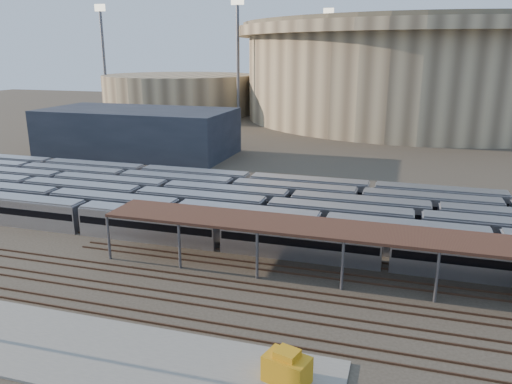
{
  "coord_description": "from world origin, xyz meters",
  "views": [
    {
      "loc": [
        22.62,
        -43.29,
        22.32
      ],
      "look_at": [
        5.78,
        12.0,
        5.98
      ],
      "focal_mm": 35.0,
      "sensor_mm": 36.0,
      "label": 1
    }
  ],
  "objects": [
    {
      "name": "empty_tracks",
      "position": [
        0.0,
        -5.0,
        0.09
      ],
      "size": [
        170.0,
        9.62,
        0.18
      ],
      "color": "#4C3323",
      "rests_on": "ground"
    },
    {
      "name": "subway_trains",
      "position": [
        1.6,
        18.5,
        1.8
      ],
      "size": [
        124.85,
        23.9,
        3.6
      ],
      "color": "silver",
      "rests_on": "ground"
    },
    {
      "name": "yellow_equipment",
      "position": [
        15.97,
        -14.15,
        1.17
      ],
      "size": [
        3.52,
        2.74,
        1.94
      ],
      "primitive_type": "cube",
      "rotation": [
        0.0,
        0.0,
        -0.29
      ],
      "color": "#C08412",
      "rests_on": "apron"
    },
    {
      "name": "secondary_arena",
      "position": [
        -60.0,
        130.0,
        7.0
      ],
      "size": [
        56.0,
        56.0,
        14.0
      ],
      "primitive_type": "cylinder",
      "color": "tan",
      "rests_on": "ground"
    },
    {
      "name": "stadium",
      "position": [
        25.0,
        140.0,
        16.47
      ],
      "size": [
        124.0,
        124.0,
        32.5
      ],
      "color": "tan",
      "rests_on": "ground"
    },
    {
      "name": "floodlight_0",
      "position": [
        -30.0,
        110.0,
        20.65
      ],
      "size": [
        4.0,
        1.0,
        38.4
      ],
      "color": "#57575C",
      "rests_on": "ground"
    },
    {
      "name": "floodlight_1",
      "position": [
        -85.0,
        120.0,
        20.65
      ],
      "size": [
        4.0,
        1.0,
        38.4
      ],
      "color": "#57575C",
      "rests_on": "ground"
    },
    {
      "name": "service_building",
      "position": [
        -35.0,
        55.0,
        5.0
      ],
      "size": [
        42.0,
        20.0,
        10.0
      ],
      "primitive_type": "cube",
      "color": "#1E232D",
      "rests_on": "ground"
    },
    {
      "name": "inspection_shed",
      "position": [
        22.0,
        4.0,
        4.98
      ],
      "size": [
        60.3,
        6.0,
        5.3
      ],
      "color": "#57575C",
      "rests_on": "ground"
    },
    {
      "name": "floodlight_3",
      "position": [
        -10.0,
        160.0,
        20.65
      ],
      "size": [
        4.0,
        1.0,
        38.4
      ],
      "color": "#57575C",
      "rests_on": "ground"
    },
    {
      "name": "ground",
      "position": [
        0.0,
        0.0,
        0.0
      ],
      "size": [
        420.0,
        420.0,
        0.0
      ],
      "primitive_type": "plane",
      "color": "#383026",
      "rests_on": "ground"
    },
    {
      "name": "apron",
      "position": [
        -5.0,
        -15.0,
        0.1
      ],
      "size": [
        50.0,
        9.0,
        0.2
      ],
      "primitive_type": "cube",
      "color": "gray",
      "rests_on": "ground"
    }
  ]
}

